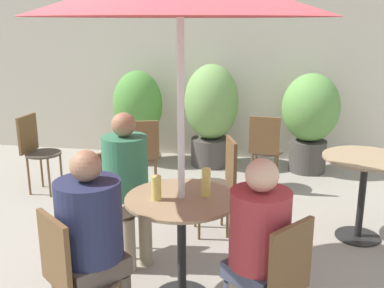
{
  "coord_description": "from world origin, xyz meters",
  "views": [
    {
      "loc": [
        0.62,
        -2.59,
        1.84
      ],
      "look_at": [
        0.09,
        0.46,
        0.99
      ],
      "focal_mm": 42.0,
      "sensor_mm": 36.0,
      "label": 1
    }
  ],
  "objects_px": {
    "potted_plant_1": "(211,111)",
    "seated_person_0": "(127,177)",
    "potted_plant_0": "(138,111)",
    "potted_plant_2": "(310,116)",
    "seated_person_2": "(257,240)",
    "beer_glass_1": "(156,188)",
    "seated_person_1": "(93,233)",
    "bistro_chair_0": "(118,195)",
    "bistro_chair_2": "(276,278)",
    "bistro_chair_1": "(71,270)",
    "cafe_table_far": "(364,177)",
    "beer_glass_0": "(206,182)",
    "bistro_chair_4": "(265,146)",
    "bistro_chair_5": "(143,151)",
    "bistro_chair_6": "(36,146)",
    "bistro_chair_3": "(221,177)",
    "cafe_table_near": "(182,222)"
  },
  "relations": [
    {
      "from": "bistro_chair_3",
      "to": "bistro_chair_1",
      "type": "bearing_deg",
      "value": -38.45
    },
    {
      "from": "bistro_chair_6",
      "to": "potted_plant_0",
      "type": "distance_m",
      "value": 1.49
    },
    {
      "from": "cafe_table_far",
      "to": "beer_glass_0",
      "type": "bearing_deg",
      "value": -137.59
    },
    {
      "from": "cafe_table_near",
      "to": "bistro_chair_2",
      "type": "distance_m",
      "value": 0.79
    },
    {
      "from": "bistro_chair_0",
      "to": "bistro_chair_2",
      "type": "height_order",
      "value": "same"
    },
    {
      "from": "cafe_table_far",
      "to": "potted_plant_1",
      "type": "distance_m",
      "value": 2.42
    },
    {
      "from": "bistro_chair_1",
      "to": "beer_glass_0",
      "type": "relative_size",
      "value": 4.61
    },
    {
      "from": "bistro_chair_3",
      "to": "bistro_chair_4",
      "type": "relative_size",
      "value": 1.0
    },
    {
      "from": "bistro_chair_1",
      "to": "potted_plant_2",
      "type": "xyz_separation_m",
      "value": [
        1.54,
        3.56,
        0.19
      ]
    },
    {
      "from": "bistro_chair_5",
      "to": "seated_person_0",
      "type": "xyz_separation_m",
      "value": [
        0.25,
        -1.33,
        0.19
      ]
    },
    {
      "from": "cafe_table_far",
      "to": "seated_person_0",
      "type": "relative_size",
      "value": 0.62
    },
    {
      "from": "bistro_chair_0",
      "to": "bistro_chair_4",
      "type": "height_order",
      "value": "same"
    },
    {
      "from": "bistro_chair_3",
      "to": "potted_plant_2",
      "type": "bearing_deg",
      "value": 137.45
    },
    {
      "from": "cafe_table_near",
      "to": "seated_person_0",
      "type": "relative_size",
      "value": 0.62
    },
    {
      "from": "bistro_chair_0",
      "to": "bistro_chair_5",
      "type": "bearing_deg",
      "value": 45.6
    },
    {
      "from": "potted_plant_1",
      "to": "seated_person_0",
      "type": "bearing_deg",
      "value": -96.63
    },
    {
      "from": "bistro_chair_1",
      "to": "beer_glass_0",
      "type": "xyz_separation_m",
      "value": [
        0.65,
        0.66,
        0.31
      ]
    },
    {
      "from": "potted_plant_0",
      "to": "potted_plant_2",
      "type": "bearing_deg",
      "value": -0.34
    },
    {
      "from": "seated_person_2",
      "to": "potted_plant_0",
      "type": "bearing_deg",
      "value": -114.55
    },
    {
      "from": "potted_plant_0",
      "to": "potted_plant_2",
      "type": "height_order",
      "value": "potted_plant_2"
    },
    {
      "from": "cafe_table_near",
      "to": "beer_glass_0",
      "type": "xyz_separation_m",
      "value": [
        0.15,
        0.05,
        0.27
      ]
    },
    {
      "from": "seated_person_2",
      "to": "beer_glass_1",
      "type": "relative_size",
      "value": 7.35
    },
    {
      "from": "potted_plant_0",
      "to": "beer_glass_1",
      "type": "bearing_deg",
      "value": -71.37
    },
    {
      "from": "seated_person_2",
      "to": "beer_glass_1",
      "type": "xyz_separation_m",
      "value": [
        -0.65,
        0.34,
        0.13
      ]
    },
    {
      "from": "cafe_table_far",
      "to": "bistro_chair_1",
      "type": "bearing_deg",
      "value": -136.44
    },
    {
      "from": "bistro_chair_1",
      "to": "seated_person_2",
      "type": "distance_m",
      "value": 1.03
    },
    {
      "from": "potted_plant_2",
      "to": "seated_person_2",
      "type": "bearing_deg",
      "value": -99.13
    },
    {
      "from": "potted_plant_0",
      "to": "seated_person_1",
      "type": "bearing_deg",
      "value": -77.56
    },
    {
      "from": "seated_person_1",
      "to": "bistro_chair_0",
      "type": "bearing_deg",
      "value": -39.28
    },
    {
      "from": "seated_person_1",
      "to": "seated_person_0",
      "type": "bearing_deg",
      "value": -44.93
    },
    {
      "from": "bistro_chair_1",
      "to": "seated_person_0",
      "type": "xyz_separation_m",
      "value": [
        -0.0,
        1.02,
        0.19
      ]
    },
    {
      "from": "seated_person_2",
      "to": "potted_plant_0",
      "type": "xyz_separation_m",
      "value": [
        -1.67,
        3.37,
        0.01
      ]
    },
    {
      "from": "cafe_table_near",
      "to": "potted_plant_0",
      "type": "height_order",
      "value": "potted_plant_0"
    },
    {
      "from": "beer_glass_1",
      "to": "cafe_table_far",
      "type": "bearing_deg",
      "value": 38.85
    },
    {
      "from": "seated_person_2",
      "to": "bistro_chair_0",
      "type": "bearing_deg",
      "value": -90.0
    },
    {
      "from": "bistro_chair_3",
      "to": "beer_glass_1",
      "type": "xyz_separation_m",
      "value": [
        -0.3,
        -1.11,
        0.3
      ]
    },
    {
      "from": "seated_person_2",
      "to": "bistro_chair_2",
      "type": "bearing_deg",
      "value": 90.0
    },
    {
      "from": "bistro_chair_0",
      "to": "potted_plant_1",
      "type": "height_order",
      "value": "potted_plant_1"
    },
    {
      "from": "bistro_chair_1",
      "to": "bistro_chair_6",
      "type": "height_order",
      "value": "same"
    },
    {
      "from": "cafe_table_far",
      "to": "bistro_chair_3",
      "type": "height_order",
      "value": "bistro_chair_3"
    },
    {
      "from": "beer_glass_1",
      "to": "bistro_chair_2",
      "type": "bearing_deg",
      "value": -29.66
    },
    {
      "from": "bistro_chair_4",
      "to": "beer_glass_0",
      "type": "xyz_separation_m",
      "value": [
        -0.35,
        -2.1,
        0.31
      ]
    },
    {
      "from": "bistro_chair_2",
      "to": "bistro_chair_1",
      "type": "bearing_deg",
      "value": -45.0
    },
    {
      "from": "bistro_chair_2",
      "to": "bistro_chair_5",
      "type": "bearing_deg",
      "value": -109.5
    },
    {
      "from": "cafe_table_far",
      "to": "bistro_chair_4",
      "type": "distance_m",
      "value": 1.31
    },
    {
      "from": "bistro_chair_2",
      "to": "potted_plant_0",
      "type": "distance_m",
      "value": 3.89
    },
    {
      "from": "bistro_chair_6",
      "to": "seated_person_2",
      "type": "distance_m",
      "value": 3.25
    },
    {
      "from": "potted_plant_0",
      "to": "potted_plant_2",
      "type": "relative_size",
      "value": 0.99
    },
    {
      "from": "beer_glass_1",
      "to": "potted_plant_1",
      "type": "relative_size",
      "value": 0.12
    },
    {
      "from": "bistro_chair_5",
      "to": "beer_glass_0",
      "type": "bearing_deg",
      "value": 101.98
    }
  ]
}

